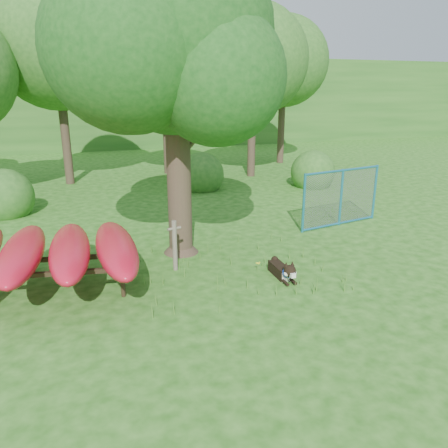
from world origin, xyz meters
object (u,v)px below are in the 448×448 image
object	(u,v)px
fence_section	(341,197)
oak_tree	(172,45)
husky_dog	(283,271)
kayak_rack	(46,252)

from	to	relation	value
fence_section	oak_tree	bearing A→B (deg)	176.57
oak_tree	fence_section	distance (m)	6.45
oak_tree	husky_dog	xyz separation A→B (m)	(1.72, -2.30, -4.62)
husky_dog	fence_section	bearing A→B (deg)	42.57
oak_tree	husky_dog	world-z (taller)	oak_tree
oak_tree	kayak_rack	distance (m)	5.11
oak_tree	fence_section	world-z (taller)	oak_tree
husky_dog	oak_tree	bearing A→B (deg)	128.37
kayak_rack	fence_section	size ratio (longest dim) A/B	1.33
oak_tree	husky_dog	bearing A→B (deg)	-53.10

